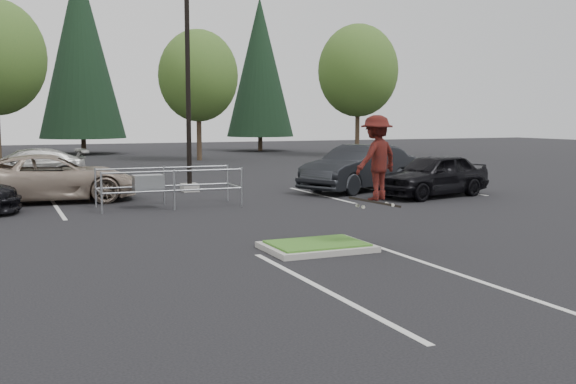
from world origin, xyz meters
name	(u,v)px	position (x,y,z in m)	size (l,w,h in m)	color
ground	(317,250)	(0.00, 0.00, 0.00)	(120.00, 120.00, 0.00)	black
grass_median	(317,246)	(0.00, 0.00, 0.08)	(2.20, 1.60, 0.16)	gray
stall_lines	(182,215)	(-1.35, 6.02, 0.00)	(22.62, 17.60, 0.01)	silver
light_pole	(188,69)	(0.50, 12.00, 4.56)	(0.70, 0.60, 10.12)	gray
decid_c	(198,79)	(5.99, 29.83, 5.25)	(5.12, 5.12, 8.38)	#38281C
decid_d	(358,73)	(17.99, 30.33, 5.91)	(5.76, 5.76, 9.43)	#38281C
conif_b	(80,49)	(0.00, 40.50, 7.85)	(6.38, 6.38, 14.50)	#38281C
conif_c	(260,67)	(14.00, 39.50, 6.85)	(5.50, 5.50, 12.50)	#38281C
cart_corral	(153,183)	(-1.74, 8.01, 0.77)	(4.38, 1.66, 1.23)	#93969B
skateboarder	(376,158)	(1.20, -0.36, 1.93)	(1.32, 1.03, 1.99)	black
car_l_tan	(52,178)	(-4.50, 10.88, 0.79)	(2.61, 5.66, 1.57)	gray
car_r_charc	(359,168)	(6.50, 9.72, 0.87)	(1.84, 5.28, 1.74)	black
car_r_black	(434,175)	(8.00, 7.01, 0.77)	(1.81, 4.50, 1.53)	black
car_far_silver	(26,166)	(-5.00, 18.00, 0.73)	(2.04, 5.03, 1.46)	#A6A5A1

